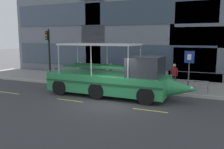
{
  "coord_description": "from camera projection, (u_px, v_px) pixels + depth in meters",
  "views": [
    {
      "loc": [
        5.37,
        -11.96,
        3.58
      ],
      "look_at": [
        -0.76,
        1.73,
        1.3
      ],
      "focal_mm": 38.21,
      "sensor_mm": 36.0,
      "label": 1
    }
  ],
  "objects": [
    {
      "name": "lane_centreline",
      "position": [
        107.0,
        105.0,
        12.9
      ],
      "size": [
        25.8,
        0.12,
        0.01
      ],
      "color": "#DBD64C",
      "rests_on": "ground_plane"
    },
    {
      "name": "traffic_light_pole",
      "position": [
        49.0,
        49.0,
        19.7
      ],
      "size": [
        0.24,
        0.46,
        4.18
      ],
      "color": "black",
      "rests_on": "sidewalk"
    },
    {
      "name": "ground_plane",
      "position": [
        112.0,
        102.0,
        13.5
      ],
      "size": [
        120.0,
        120.0,
        0.0
      ],
      "primitive_type": "plane",
      "color": "#3D3D3F"
    },
    {
      "name": "duck_tour_boat",
      "position": [
        116.0,
        79.0,
        14.73
      ],
      "size": [
        9.39,
        2.61,
        3.26
      ],
      "color": "#2D9351",
      "rests_on": "ground_plane"
    },
    {
      "name": "curb_edge",
      "position": [
        130.0,
        90.0,
        16.29
      ],
      "size": [
        32.0,
        0.18,
        0.18
      ],
      "primitive_type": "cube",
      "color": "#B2ADA3",
      "rests_on": "ground_plane"
    },
    {
      "name": "pedestrian_near_stern",
      "position": [
        81.0,
        69.0,
        19.76
      ],
      "size": [
        0.3,
        0.36,
        1.5
      ],
      "color": "#47423D",
      "rests_on": "sidewalk"
    },
    {
      "name": "leaned_bicycle",
      "position": [
        59.0,
        75.0,
        19.68
      ],
      "size": [
        1.74,
        0.46,
        0.96
      ],
      "color": "black",
      "rests_on": "sidewalk"
    },
    {
      "name": "pedestrian_mid_left",
      "position": [
        129.0,
        72.0,
        17.97
      ],
      "size": [
        0.21,
        0.44,
        1.52
      ],
      "color": "#47423D",
      "rests_on": "sidewalk"
    },
    {
      "name": "sidewalk",
      "position": [
        141.0,
        84.0,
        18.54
      ],
      "size": [
        32.0,
        4.8,
        0.18
      ],
      "primitive_type": "cube",
      "color": "gray",
      "rests_on": "ground_plane"
    },
    {
      "name": "curb_guardrail",
      "position": [
        116.0,
        79.0,
        16.99
      ],
      "size": [
        12.34,
        0.09,
        0.81
      ],
      "color": "gray",
      "rests_on": "sidewalk"
    },
    {
      "name": "pedestrian_near_bow",
      "position": [
        174.0,
        73.0,
        16.54
      ],
      "size": [
        0.47,
        0.23,
        1.65
      ],
      "color": "#47423D",
      "rests_on": "sidewalk"
    },
    {
      "name": "pedestrian_mid_right",
      "position": [
        111.0,
        71.0,
        18.1
      ],
      "size": [
        0.34,
        0.32,
        1.5
      ],
      "color": "#1E2338",
      "rests_on": "sidewalk"
    },
    {
      "name": "parking_sign",
      "position": [
        189.0,
        64.0,
        15.12
      ],
      "size": [
        0.6,
        0.12,
        2.62
      ],
      "color": "#4C4F54",
      "rests_on": "sidewalk"
    }
  ]
}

